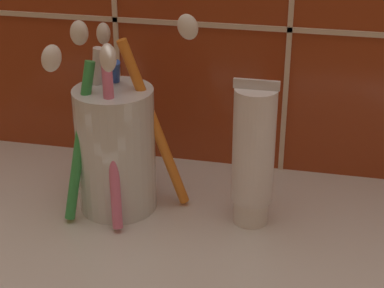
% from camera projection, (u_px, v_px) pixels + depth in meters
% --- Properties ---
extents(sink_counter, '(0.69, 0.29, 0.02)m').
position_uv_depth(sink_counter, '(244.00, 251.00, 0.55)').
color(sink_counter, silver).
rests_on(sink_counter, ground).
extents(toothbrush_cup, '(0.12, 0.13, 0.18)m').
position_uv_depth(toothbrush_cup, '(115.00, 144.00, 0.57)').
color(toothbrush_cup, silver).
rests_on(toothbrush_cup, sink_counter).
extents(toothpaste_tube, '(0.04, 0.04, 0.13)m').
position_uv_depth(toothpaste_tube, '(254.00, 155.00, 0.55)').
color(toothpaste_tube, white).
rests_on(toothpaste_tube, sink_counter).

